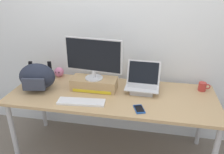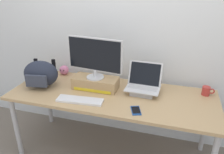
# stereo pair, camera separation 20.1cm
# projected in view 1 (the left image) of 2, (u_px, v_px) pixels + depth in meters

# --- Properties ---
(ground_plane) EXTENTS (20.00, 20.00, 0.00)m
(ground_plane) POSITION_uv_depth(u_px,v_px,m) (112.00, 151.00, 2.52)
(ground_plane) COLOR #70665B
(back_wall) EXTENTS (7.00, 0.10, 2.60)m
(back_wall) POSITION_uv_depth(u_px,v_px,m) (120.00, 26.00, 2.42)
(back_wall) COLOR silver
(back_wall) RESTS_ON ground
(desk) EXTENTS (2.01, 0.75, 0.73)m
(desk) POSITION_uv_depth(u_px,v_px,m) (112.00, 99.00, 2.25)
(desk) COLOR tan
(desk) RESTS_ON ground
(toner_box_yellow) EXTENTS (0.46, 0.21, 0.12)m
(toner_box_yellow) POSITION_uv_depth(u_px,v_px,m) (94.00, 84.00, 2.30)
(toner_box_yellow) COLOR tan
(toner_box_yellow) RESTS_ON desk
(desktop_monitor) EXTENTS (0.57, 0.18, 0.41)m
(desktop_monitor) POSITION_uv_depth(u_px,v_px,m) (93.00, 58.00, 2.18)
(desktop_monitor) COLOR silver
(desktop_monitor) RESTS_ON toner_box_yellow
(open_laptop) EXTENTS (0.33, 0.26, 0.29)m
(open_laptop) POSITION_uv_depth(u_px,v_px,m) (142.00, 86.00, 2.25)
(open_laptop) COLOR #ADADB2
(open_laptop) RESTS_ON desk
(external_keyboard) EXTENTS (0.44, 0.16, 0.02)m
(external_keyboard) POSITION_uv_depth(u_px,v_px,m) (81.00, 102.00, 2.06)
(external_keyboard) COLOR white
(external_keyboard) RESTS_ON desk
(messenger_backpack) EXTENTS (0.39, 0.31, 0.27)m
(messenger_backpack) POSITION_uv_depth(u_px,v_px,m) (37.00, 77.00, 2.27)
(messenger_backpack) COLOR #232838
(messenger_backpack) RESTS_ON desk
(coffee_mug) EXTENTS (0.12, 0.08, 0.09)m
(coffee_mug) POSITION_uv_depth(u_px,v_px,m) (203.00, 87.00, 2.27)
(coffee_mug) COLOR #B2332D
(coffee_mug) RESTS_ON desk
(cell_phone) EXTENTS (0.12, 0.16, 0.01)m
(cell_phone) POSITION_uv_depth(u_px,v_px,m) (139.00, 109.00, 1.96)
(cell_phone) COLOR #19479E
(cell_phone) RESTS_ON desk
(plush_toy) EXTENTS (0.11, 0.11, 0.11)m
(plush_toy) POSITION_uv_depth(u_px,v_px,m) (59.00, 72.00, 2.59)
(plush_toy) COLOR #CC7099
(plush_toy) RESTS_ON desk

